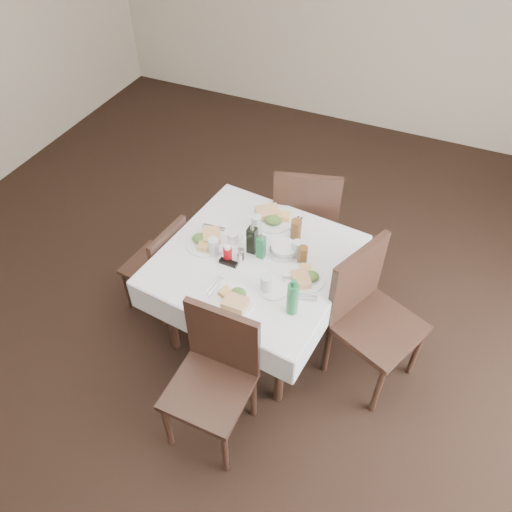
{
  "coord_description": "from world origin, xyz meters",
  "views": [
    {
      "loc": [
        1.1,
        -1.87,
        3.06
      ],
      "look_at": [
        0.18,
        0.2,
        0.8
      ],
      "focal_mm": 35.0,
      "sensor_mm": 36.0,
      "label": 1
    }
  ],
  "objects_px": {
    "chair_west": "(162,263)",
    "water_n": "(256,224)",
    "dining_table": "(255,267)",
    "chair_east": "(368,309)",
    "coffee_mug": "(233,239)",
    "water_s": "(266,284)",
    "bread_basket": "(284,250)",
    "oil_cruet_dark": "(252,239)",
    "ketchup_bottle": "(228,254)",
    "oil_cruet_green": "(261,246)",
    "water_e": "(297,249)",
    "green_bottle": "(293,298)",
    "chair_south": "(216,370)",
    "chair_north": "(306,213)",
    "water_w": "(214,247)"
  },
  "relations": [
    {
      "from": "chair_east",
      "to": "bread_basket",
      "type": "distance_m",
      "value": 0.66
    },
    {
      "from": "oil_cruet_dark",
      "to": "dining_table",
      "type": "bearing_deg",
      "value": -50.15
    },
    {
      "from": "chair_west",
      "to": "chair_south",
      "type": "bearing_deg",
      "value": -40.76
    },
    {
      "from": "chair_west",
      "to": "water_n",
      "type": "xyz_separation_m",
      "value": [
        0.62,
        0.29,
        0.36
      ]
    },
    {
      "from": "water_n",
      "to": "ketchup_bottle",
      "type": "xyz_separation_m",
      "value": [
        -0.06,
        -0.33,
        -0.01
      ]
    },
    {
      "from": "water_w",
      "to": "coffee_mug",
      "type": "xyz_separation_m",
      "value": [
        0.07,
        0.15,
        -0.03
      ]
    },
    {
      "from": "water_w",
      "to": "dining_table",
      "type": "bearing_deg",
      "value": 16.45
    },
    {
      "from": "oil_cruet_dark",
      "to": "green_bottle",
      "type": "bearing_deg",
      "value": -41.19
    },
    {
      "from": "chair_north",
      "to": "chair_east",
      "type": "bearing_deg",
      "value": -47.22
    },
    {
      "from": "chair_east",
      "to": "bread_basket",
      "type": "bearing_deg",
      "value": 171.25
    },
    {
      "from": "bread_basket",
      "to": "coffee_mug",
      "type": "bearing_deg",
      "value": -172.4
    },
    {
      "from": "chair_north",
      "to": "water_s",
      "type": "bearing_deg",
      "value": -85.12
    },
    {
      "from": "dining_table",
      "to": "chair_south",
      "type": "bearing_deg",
      "value": -83.98
    },
    {
      "from": "oil_cruet_dark",
      "to": "ketchup_bottle",
      "type": "xyz_separation_m",
      "value": [
        -0.11,
        -0.14,
        -0.05
      ]
    },
    {
      "from": "ketchup_bottle",
      "to": "water_s",
      "type": "bearing_deg",
      "value": -23.87
    },
    {
      "from": "coffee_mug",
      "to": "chair_north",
      "type": "bearing_deg",
      "value": 67.68
    },
    {
      "from": "bread_basket",
      "to": "chair_east",
      "type": "bearing_deg",
      "value": -8.75
    },
    {
      "from": "water_n",
      "to": "water_w",
      "type": "relative_size",
      "value": 1.02
    },
    {
      "from": "chair_south",
      "to": "oil_cruet_green",
      "type": "relative_size",
      "value": 4.57
    },
    {
      "from": "water_n",
      "to": "green_bottle",
      "type": "bearing_deg",
      "value": -49.6
    },
    {
      "from": "water_n",
      "to": "chair_south",
      "type": "bearing_deg",
      "value": -79.98
    },
    {
      "from": "water_e",
      "to": "oil_cruet_green",
      "type": "height_order",
      "value": "oil_cruet_green"
    },
    {
      "from": "chair_south",
      "to": "chair_west",
      "type": "relative_size",
      "value": 1.17
    },
    {
      "from": "oil_cruet_green",
      "to": "ketchup_bottle",
      "type": "relative_size",
      "value": 1.72
    },
    {
      "from": "water_n",
      "to": "water_e",
      "type": "height_order",
      "value": "water_n"
    },
    {
      "from": "water_n",
      "to": "water_w",
      "type": "distance_m",
      "value": 0.36
    },
    {
      "from": "dining_table",
      "to": "oil_cruet_green",
      "type": "distance_m",
      "value": 0.19
    },
    {
      "from": "chair_north",
      "to": "water_s",
      "type": "xyz_separation_m",
      "value": [
        0.08,
        -0.99,
        0.24
      ]
    },
    {
      "from": "water_s",
      "to": "bread_basket",
      "type": "xyz_separation_m",
      "value": [
        -0.02,
        0.35,
        -0.03
      ]
    },
    {
      "from": "water_s",
      "to": "green_bottle",
      "type": "xyz_separation_m",
      "value": [
        0.2,
        -0.08,
        0.05
      ]
    },
    {
      "from": "water_e",
      "to": "green_bottle",
      "type": "xyz_separation_m",
      "value": [
        0.14,
        -0.44,
        0.06
      ]
    },
    {
      "from": "water_n",
      "to": "bread_basket",
      "type": "distance_m",
      "value": 0.28
    },
    {
      "from": "chair_north",
      "to": "chair_west",
      "type": "relative_size",
      "value": 1.25
    },
    {
      "from": "chair_east",
      "to": "green_bottle",
      "type": "xyz_separation_m",
      "value": [
        -0.4,
        -0.34,
        0.29
      ]
    },
    {
      "from": "chair_east",
      "to": "water_e",
      "type": "height_order",
      "value": "chair_east"
    },
    {
      "from": "water_w",
      "to": "ketchup_bottle",
      "type": "relative_size",
      "value": 1.05
    },
    {
      "from": "water_s",
      "to": "water_e",
      "type": "relative_size",
      "value": 1.04
    },
    {
      "from": "water_n",
      "to": "water_w",
      "type": "height_order",
      "value": "water_n"
    },
    {
      "from": "ketchup_bottle",
      "to": "oil_cruet_dark",
      "type": "bearing_deg",
      "value": 51.69
    },
    {
      "from": "chair_east",
      "to": "water_s",
      "type": "bearing_deg",
      "value": -156.72
    },
    {
      "from": "chair_south",
      "to": "ketchup_bottle",
      "type": "height_order",
      "value": "chair_south"
    },
    {
      "from": "water_n",
      "to": "water_w",
      "type": "bearing_deg",
      "value": -117.59
    },
    {
      "from": "oil_cruet_green",
      "to": "ketchup_bottle",
      "type": "bearing_deg",
      "value": -147.02
    },
    {
      "from": "chair_north",
      "to": "water_n",
      "type": "height_order",
      "value": "chair_north"
    },
    {
      "from": "dining_table",
      "to": "water_n",
      "type": "height_order",
      "value": "water_n"
    },
    {
      "from": "chair_south",
      "to": "coffee_mug",
      "type": "xyz_separation_m",
      "value": [
        -0.27,
        0.81,
        0.25
      ]
    },
    {
      "from": "dining_table",
      "to": "water_s",
      "type": "height_order",
      "value": "water_s"
    },
    {
      "from": "ketchup_bottle",
      "to": "bread_basket",
      "type": "bearing_deg",
      "value": 33.83
    },
    {
      "from": "oil_cruet_dark",
      "to": "water_n",
      "type": "bearing_deg",
      "value": 105.85
    },
    {
      "from": "chair_east",
      "to": "coffee_mug",
      "type": "distance_m",
      "value": 0.99
    }
  ]
}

